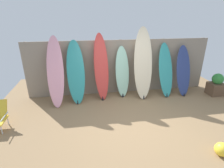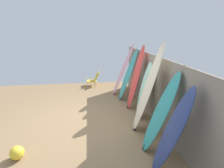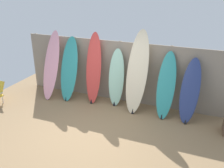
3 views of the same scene
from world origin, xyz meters
name	(u,v)px [view 3 (image 3 of 3)]	position (x,y,z in m)	size (l,w,h in m)	color
ground	(90,134)	(0.00, 0.00, 0.00)	(7.68, 7.68, 0.00)	#8E704C
fence_back	(119,72)	(0.00, 2.01, 0.90)	(6.08, 0.11, 1.80)	gray
surfboard_pink_0	(51,66)	(-2.03, 1.52, 0.98)	(0.49, 0.83, 1.99)	pink
surfboard_teal_1	(69,70)	(-1.45, 1.58, 0.91)	(0.56, 0.71, 1.86)	teal
surfboard_red_2	(94,69)	(-0.67, 1.65, 1.01)	(0.51, 0.59, 2.05)	#D13D38
surfboard_seafoam_3	(116,78)	(0.01, 1.71, 0.80)	(0.48, 0.43, 1.64)	#9ED6BC
surfboard_cream_4	(137,73)	(0.65, 1.59, 1.10)	(0.64, 0.73, 2.22)	beige
surfboard_teal_5	(166,86)	(1.44, 1.60, 0.83)	(0.48, 0.70, 1.70)	teal
surfboard_navy_6	(190,91)	(2.05, 1.56, 0.80)	(0.52, 0.68, 1.62)	navy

